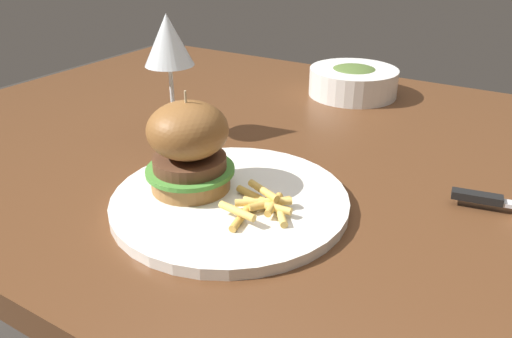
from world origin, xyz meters
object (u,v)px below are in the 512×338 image
(burger_sandwich, at_px, (189,146))
(wine_glass, at_px, (168,44))
(soup_bowl, at_px, (353,81))
(main_plate, at_px, (230,201))

(burger_sandwich, bearing_deg, wine_glass, 135.50)
(burger_sandwich, xyz_separation_m, soup_bowl, (0.02, 0.51, -0.04))
(main_plate, relative_size, wine_glass, 1.50)
(main_plate, relative_size, burger_sandwich, 2.31)
(wine_glass, height_order, soup_bowl, wine_glass)
(burger_sandwich, bearing_deg, main_plate, 7.32)
(burger_sandwich, distance_m, wine_glass, 0.23)
(main_plate, bearing_deg, soup_bowl, 94.29)
(burger_sandwich, height_order, wine_glass, wine_glass)
(main_plate, distance_m, wine_glass, 0.29)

